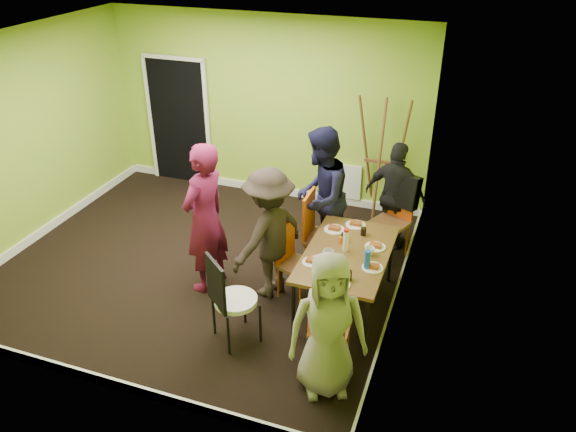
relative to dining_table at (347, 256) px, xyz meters
name	(u,v)px	position (x,y,z in m)	size (l,w,h in m)	color
ground	(204,263)	(-1.95, 0.27, -0.70)	(5.00, 5.00, 0.00)	black
room_walls	(198,194)	(-1.97, 0.31, 0.29)	(5.04, 4.54, 2.82)	#A3BF31
dining_table	(347,256)	(0.00, 0.00, 0.00)	(0.90, 1.50, 0.75)	black
chair_left_far	(318,230)	(-0.51, 0.59, -0.09)	(0.45, 0.45, 1.09)	orange
chair_left_near	(292,257)	(-0.67, 0.06, -0.19)	(0.47, 0.47, 0.91)	orange
chair_back_end	(399,199)	(0.32, 1.42, 0.09)	(0.62, 0.67, 1.11)	orange
chair_front_end	(329,326)	(0.08, -1.00, -0.18)	(0.40, 0.41, 0.92)	orange
chair_bentwood	(229,296)	(-1.00, -0.96, -0.12)	(0.57, 0.58, 1.05)	black
easel	(382,160)	(-0.09, 2.29, 0.22)	(0.75, 0.70, 1.86)	brown
plate_near_left	(334,230)	(-0.26, 0.42, 0.06)	(0.25, 0.25, 0.01)	white
plate_near_right	(312,262)	(-0.30, -0.33, 0.06)	(0.22, 0.22, 0.01)	white
plate_far_back	(356,225)	(-0.05, 0.61, 0.06)	(0.24, 0.24, 0.01)	white
plate_far_front	(338,284)	(0.06, -0.62, 0.06)	(0.25, 0.25, 0.01)	white
plate_wall_back	(375,247)	(0.27, 0.20, 0.06)	(0.23, 0.23, 0.01)	white
plate_wall_front	(373,268)	(0.33, -0.22, 0.06)	(0.23, 0.23, 0.01)	white
thermos	(346,241)	(-0.03, 0.02, 0.18)	(0.06, 0.06, 0.24)	white
blue_bottle	(367,260)	(0.27, -0.24, 0.16)	(0.07, 0.07, 0.22)	#184BB4
orange_bottle	(341,240)	(-0.12, 0.15, 0.10)	(0.04, 0.04, 0.08)	orange
glass_mid	(344,237)	(-0.10, 0.22, 0.10)	(0.06, 0.06, 0.10)	black
glass_back	(363,231)	(0.08, 0.42, 0.10)	(0.06, 0.06, 0.10)	black
glass_front	(349,275)	(0.14, -0.50, 0.11)	(0.06, 0.06, 0.10)	black
cup_a	(328,255)	(-0.16, -0.19, 0.10)	(0.13, 0.13, 0.10)	white
cup_b	(370,251)	(0.24, 0.03, 0.10)	(0.10, 0.10, 0.09)	white
person_standing	(205,219)	(-1.67, -0.12, 0.23)	(0.67, 0.44, 1.85)	#5D0F30
person_left_far	(320,197)	(-0.58, 0.89, 0.21)	(0.88, 0.68, 1.80)	black
person_left_near	(269,234)	(-0.92, 0.00, 0.11)	(1.04, 0.60, 1.61)	black
person_back_end	(396,196)	(0.26, 1.54, 0.05)	(0.87, 0.36, 1.49)	black
person_front_end	(328,326)	(0.14, -1.26, 0.05)	(0.73, 0.47, 1.49)	gray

